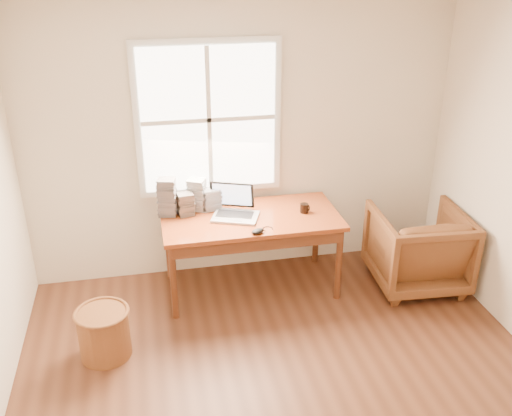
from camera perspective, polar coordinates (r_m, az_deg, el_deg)
The scene contains 11 objects.
room_shell at distance 3.45m, azimuth 4.38°, elevation -3.94°, with size 4.04×4.54×2.64m.
desk at distance 5.14m, azimuth -0.54°, elevation -1.01°, with size 1.60×0.80×0.04m, color brown.
armchair at distance 5.58m, azimuth 15.86°, elevation -3.88°, with size 0.81×0.84×0.76m, color brown.
wicker_stool at distance 4.73m, azimuth -14.94°, elevation -12.04°, with size 0.40×0.40×0.40m, color brown.
laptop at distance 5.05m, azimuth -2.09°, elevation 0.36°, with size 0.35×0.37×0.27m, color #A4A6AB, non-canonical shape.
mouse at distance 4.82m, azimuth 0.17°, elevation -2.34°, with size 0.12×0.07×0.04m, color black.
coffee_mug at distance 5.20m, azimuth 4.84°, elevation -0.01°, with size 0.08×0.08×0.08m, color black.
cd_stack_a at distance 5.23m, azimuth -5.92°, elevation 1.35°, with size 0.15×0.13×0.30m, color silver.
cd_stack_b at distance 5.15m, azimuth -7.04°, elevation 0.41°, with size 0.14×0.12×0.21m, color #25252A.
cd_stack_c at distance 5.14m, azimuth -8.88°, elevation 1.07°, with size 0.16×0.14×0.35m, color gray.
cd_stack_d at distance 5.25m, azimuth -4.47°, elevation 0.91°, with size 0.16×0.14×0.20m, color silver.
Camera 1 is at (-0.89, -2.73, 2.98)m, focal length 40.00 mm.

